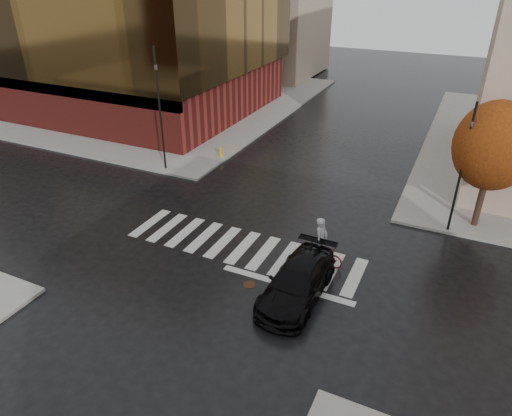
{
  "coord_description": "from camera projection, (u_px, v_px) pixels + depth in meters",
  "views": [
    {
      "loc": [
        8.49,
        -15.94,
        12.17
      ],
      "look_at": [
        0.44,
        1.06,
        2.0
      ],
      "focal_mm": 32.0,
      "sensor_mm": 36.0,
      "label": 1
    }
  ],
  "objects": [
    {
      "name": "ground",
      "position": [
        238.0,
        253.0,
        21.66
      ],
      "size": [
        120.0,
        120.0,
        0.0
      ],
      "primitive_type": "plane",
      "color": "black",
      "rests_on": "ground"
    },
    {
      "name": "sidewalk_nw",
      "position": [
        149.0,
        97.0,
        46.23
      ],
      "size": [
        30.0,
        30.0,
        0.15
      ],
      "primitive_type": "cube",
      "color": "gray",
      "rests_on": "ground"
    },
    {
      "name": "crosswalk",
      "position": [
        243.0,
        247.0,
        22.06
      ],
      "size": [
        12.0,
        3.0,
        0.01
      ],
      "primitive_type": "cube",
      "color": "silver",
      "rests_on": "ground"
    },
    {
      "name": "office_glass",
      "position": [
        109.0,
        12.0,
        40.31
      ],
      "size": [
        27.0,
        19.0,
        16.0
      ],
      "color": "maroon",
      "rests_on": "sidewalk_nw"
    },
    {
      "name": "tree_ne_a",
      "position": [
        495.0,
        146.0,
        21.66
      ],
      "size": [
        3.8,
        3.8,
        6.5
      ],
      "color": "#322016",
      "rests_on": "sidewalk_ne"
    },
    {
      "name": "sedan",
      "position": [
        297.0,
        282.0,
        18.5
      ],
      "size": [
        2.14,
        5.11,
        1.47
      ],
      "primitive_type": "imported",
      "rotation": [
        0.0,
        0.0,
        -0.02
      ],
      "color": "black",
      "rests_on": "ground"
    },
    {
      "name": "cyclist",
      "position": [
        322.0,
        248.0,
        20.56
      ],
      "size": [
        2.12,
        1.03,
        2.31
      ],
      "rotation": [
        0.0,
        0.0,
        1.41
      ],
      "color": "maroon",
      "rests_on": "ground"
    },
    {
      "name": "traffic_light_nw",
      "position": [
        159.0,
        102.0,
        28.07
      ],
      "size": [
        0.24,
        0.22,
        7.72
      ],
      "rotation": [
        0.0,
        0.0,
        -1.16
      ],
      "color": "black",
      "rests_on": "sidewalk_nw"
    },
    {
      "name": "traffic_light_ne",
      "position": [
        463.0,
        162.0,
        21.53
      ],
      "size": [
        0.19,
        0.21,
        6.59
      ],
      "rotation": [
        0.0,
        0.0,
        2.71
      ],
      "color": "black",
      "rests_on": "sidewalk_ne"
    },
    {
      "name": "fire_hydrant",
      "position": [
        221.0,
        151.0,
        31.81
      ],
      "size": [
        0.24,
        0.24,
        0.67
      ],
      "color": "#E0AA0D",
      "rests_on": "sidewalk_nw"
    },
    {
      "name": "manhole",
      "position": [
        249.0,
        284.0,
        19.52
      ],
      "size": [
        0.55,
        0.55,
        0.01
      ],
      "primitive_type": "cylinder",
      "rotation": [
        0.0,
        0.0,
        -0.02
      ],
      "color": "#452B18",
      "rests_on": "ground"
    }
  ]
}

